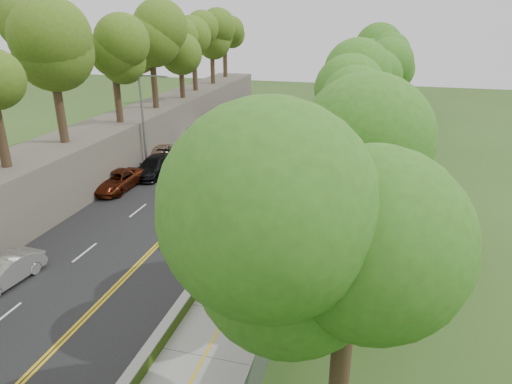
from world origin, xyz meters
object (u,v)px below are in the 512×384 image
(signpost, at_px, (203,270))
(concrete_block, at_px, (271,263))
(car_2, at_px, (117,180))
(streetlight, at_px, (145,116))
(person_far, at_px, (336,144))
(car_1, at_px, (4,272))
(construction_barrel, at_px, (329,168))
(painter_0, at_px, (247,237))

(signpost, distance_m, concrete_block, 4.70)
(signpost, bearing_deg, car_2, 133.60)
(streetlight, relative_size, concrete_block, 6.32)
(streetlight, xyz_separation_m, person_far, (14.66, 9.36, -3.79))
(streetlight, bearing_deg, car_1, -85.30)
(car_1, bearing_deg, concrete_block, 26.35)
(signpost, relative_size, car_2, 0.62)
(construction_barrel, height_order, painter_0, painter_0)
(signpost, xyz_separation_m, person_far, (3.15, 26.38, -1.12))
(signpost, relative_size, painter_0, 1.82)
(construction_barrel, relative_size, person_far, 0.53)
(streetlight, relative_size, person_far, 5.02)
(streetlight, bearing_deg, painter_0, -43.92)
(car_2, xyz_separation_m, person_far, (14.80, 14.14, 0.11))
(concrete_block, xyz_separation_m, person_far, (1.00, 22.48, 0.38))
(car_1, relative_size, painter_0, 2.41)
(concrete_block, height_order, car_2, car_2)
(streetlight, height_order, construction_barrel, streetlight)
(concrete_block, height_order, car_1, car_1)
(signpost, xyz_separation_m, painter_0, (0.40, 5.54, -1.06))
(streetlight, distance_m, car_2, 6.17)
(streetlight, relative_size, car_2, 1.59)
(signpost, bearing_deg, painter_0, 85.87)
(concrete_block, distance_m, painter_0, 2.44)
(streetlight, height_order, concrete_block, streetlight)
(car_1, xyz_separation_m, car_2, (-1.60, 13.00, 0.02))
(construction_barrel, relative_size, painter_0, 0.49)
(construction_barrel, xyz_separation_m, car_2, (-14.90, -7.83, 0.27))
(streetlight, bearing_deg, person_far, 32.56)
(streetlight, relative_size, car_1, 1.95)
(car_1, bearing_deg, person_far, 69.51)
(concrete_block, distance_m, car_2, 16.12)
(concrete_block, height_order, person_far, person_far)
(concrete_block, bearing_deg, painter_0, 136.79)
(car_2, relative_size, painter_0, 2.95)
(person_far, bearing_deg, car_1, 66.47)
(streetlight, xyz_separation_m, painter_0, (11.91, -11.47, -3.74))
(streetlight, xyz_separation_m, construction_barrel, (14.76, 3.05, -4.17))
(car_2, bearing_deg, concrete_block, -29.69)
(car_1, bearing_deg, painter_0, 36.55)
(car_2, bearing_deg, car_1, -81.54)
(construction_barrel, height_order, person_far, person_far)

